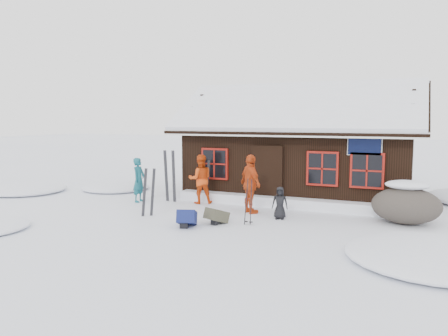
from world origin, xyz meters
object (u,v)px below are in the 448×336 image
(ski_poles, at_px, (249,202))
(skier_teal, at_px, (139,180))
(skier_orange_right, at_px, (251,184))
(boulder, at_px, (406,204))
(ski_pair_left, at_px, (149,193))
(skier_orange_left, at_px, (200,179))
(backpack_blue, at_px, (187,220))
(skier_crouched, at_px, (280,203))
(backpack_olive, at_px, (217,218))

(ski_poles, bearing_deg, skier_teal, 161.28)
(skier_orange_right, relative_size, boulder, 0.98)
(skier_orange_right, height_order, ski_pair_left, skier_orange_right)
(skier_teal, relative_size, ski_poles, 1.18)
(ski_pair_left, relative_size, ski_poles, 1.13)
(boulder, height_order, ski_pair_left, ski_pair_left)
(skier_teal, distance_m, boulder, 8.89)
(skier_orange_right, xyz_separation_m, ski_pair_left, (-2.72, -1.63, -0.22))
(skier_orange_left, height_order, ski_poles, skier_orange_left)
(skier_orange_right, bearing_deg, ski_poles, 149.08)
(skier_orange_left, xyz_separation_m, ski_pair_left, (-0.54, -2.44, -0.15))
(skier_orange_right, bearing_deg, ski_pair_left, 71.62)
(ski_poles, bearing_deg, backpack_blue, -147.67)
(skier_teal, relative_size, skier_crouched, 1.64)
(boulder, distance_m, ski_pair_left, 7.56)
(skier_orange_left, height_order, skier_crouched, skier_orange_left)
(skier_crouched, xyz_separation_m, boulder, (3.45, 0.86, 0.08))
(backpack_blue, bearing_deg, skier_teal, 122.36)
(skier_teal, distance_m, backpack_blue, 4.27)
(skier_crouched, height_order, boulder, boulder)
(skier_orange_left, xyz_separation_m, skier_orange_right, (2.18, -0.81, 0.07))
(skier_teal, height_order, ski_pair_left, skier_teal)
(boulder, distance_m, ski_poles, 4.48)
(skier_orange_left, distance_m, ski_poles, 3.50)
(skier_orange_right, relative_size, ski_poles, 1.38)
(skier_teal, bearing_deg, ski_pair_left, -142.71)
(skier_orange_left, distance_m, boulder, 6.74)
(skier_crouched, xyz_separation_m, backpack_blue, (-2.07, -1.96, -0.31))
(skier_orange_left, bearing_deg, backpack_blue, 78.58)
(skier_crouched, relative_size, boulder, 0.51)
(backpack_blue, bearing_deg, skier_orange_right, 47.11)
(skier_orange_left, bearing_deg, ski_poles, 107.73)
(boulder, height_order, backpack_blue, boulder)
(skier_orange_left, bearing_deg, backpack_olive, 93.42)
(skier_crouched, relative_size, ski_poles, 0.72)
(skier_orange_right, xyz_separation_m, skier_crouched, (1.09, -0.41, -0.45))
(skier_orange_right, height_order, boulder, skier_orange_right)
(ski_pair_left, height_order, backpack_olive, ski_pair_left)
(boulder, bearing_deg, skier_teal, -178.31)
(skier_crouched, bearing_deg, ski_pair_left, -173.59)
(skier_teal, relative_size, backpack_blue, 2.43)
(skier_teal, distance_m, skier_crouched, 5.47)
(skier_teal, distance_m, backpack_olive, 4.43)
(ski_pair_left, bearing_deg, skier_orange_left, 47.72)
(boulder, bearing_deg, ski_poles, -154.96)
(skier_teal, xyz_separation_m, skier_crouched, (5.43, -0.60, -0.31))
(skier_teal, bearing_deg, skier_orange_right, -96.91)
(skier_teal, xyz_separation_m, backpack_blue, (3.36, -2.56, -0.62))
(skier_orange_left, distance_m, skier_crouched, 3.51)
(ski_pair_left, xyz_separation_m, ski_poles, (3.20, 0.18, -0.08))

